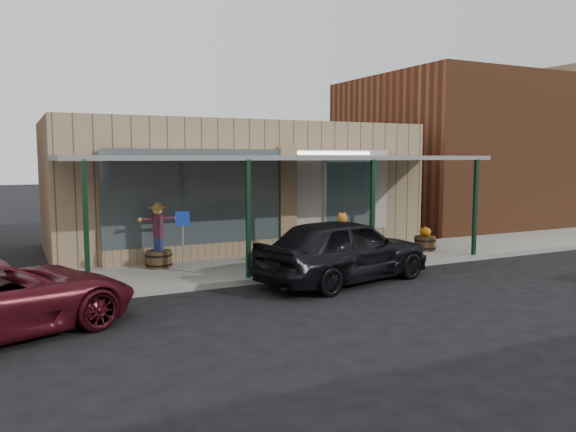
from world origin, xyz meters
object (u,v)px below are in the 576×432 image
barrel_pumpkin (425,241)px  barrel_scarecrow (158,245)px  handicap_sign (183,236)px  parked_sedan (344,250)px

barrel_pumpkin → barrel_scarecrow: bearing=173.3°
barrel_scarecrow → barrel_pumpkin: size_ratio=2.21×
handicap_sign → parked_sedan: 3.93m
barrel_scarecrow → handicap_sign: barrel_scarecrow is taller
parked_sedan → barrel_scarecrow: bearing=37.2°
barrel_pumpkin → parked_sedan: size_ratio=0.16×
barrel_scarecrow → barrel_pumpkin: barrel_scarecrow is taller
barrel_scarecrow → barrel_pumpkin: (8.18, -0.97, -0.31)m
barrel_pumpkin → parked_sedan: 4.88m
barrel_scarecrow → barrel_pumpkin: bearing=-16.1°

